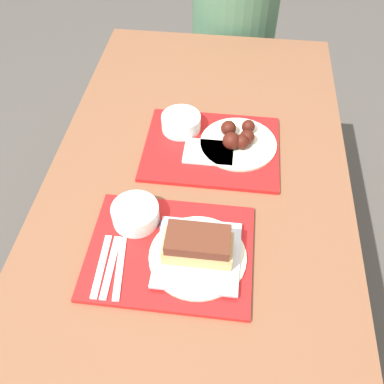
# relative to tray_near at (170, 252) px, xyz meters

# --- Properties ---
(ground_plane) EXTENTS (12.00, 12.00, 0.00)m
(ground_plane) POSITION_rel_tray_near_xyz_m (0.04, 0.15, -0.77)
(ground_plane) COLOR #4C4742
(picnic_table) EXTENTS (0.86, 1.77, 0.76)m
(picnic_table) POSITION_rel_tray_near_xyz_m (0.04, 0.15, -0.10)
(picnic_table) COLOR brown
(picnic_table) RESTS_ON ground_plane
(picnic_bench_far) EXTENTS (0.81, 0.28, 0.43)m
(picnic_bench_far) POSITION_rel_tray_near_xyz_m (0.04, 1.26, -0.40)
(picnic_bench_far) COLOR brown
(picnic_bench_far) RESTS_ON ground_plane
(tray_near) EXTENTS (0.40, 0.31, 0.01)m
(tray_near) POSITION_rel_tray_near_xyz_m (0.00, 0.00, 0.00)
(tray_near) COLOR red
(tray_near) RESTS_ON picnic_table
(tray_far) EXTENTS (0.40, 0.31, 0.01)m
(tray_far) POSITION_rel_tray_near_xyz_m (0.07, 0.38, 0.00)
(tray_far) COLOR red
(tray_far) RESTS_ON picnic_table
(bowl_coleslaw_near) EXTENTS (0.12, 0.12, 0.05)m
(bowl_coleslaw_near) POSITION_rel_tray_near_xyz_m (-0.10, 0.08, 0.03)
(bowl_coleslaw_near) COLOR white
(bowl_coleslaw_near) RESTS_ON tray_near
(brisket_sandwich_plate) EXTENTS (0.23, 0.23, 0.09)m
(brisket_sandwich_plate) POSITION_rel_tray_near_xyz_m (0.07, -0.01, 0.04)
(brisket_sandwich_plate) COLOR beige
(brisket_sandwich_plate) RESTS_ON tray_near
(plastic_fork_near) EXTENTS (0.02, 0.17, 0.00)m
(plastic_fork_near) POSITION_rel_tray_near_xyz_m (-0.13, -0.06, 0.01)
(plastic_fork_near) COLOR white
(plastic_fork_near) RESTS_ON tray_near
(plastic_knife_near) EXTENTS (0.04, 0.17, 0.00)m
(plastic_knife_near) POSITION_rel_tray_near_xyz_m (-0.11, -0.06, 0.01)
(plastic_knife_near) COLOR white
(plastic_knife_near) RESTS_ON tray_near
(plastic_spoon_near) EXTENTS (0.02, 0.17, 0.00)m
(plastic_spoon_near) POSITION_rel_tray_near_xyz_m (-0.15, -0.06, 0.01)
(plastic_spoon_near) COLOR white
(plastic_spoon_near) RESTS_ON tray_near
(condiment_packet) EXTENTS (0.04, 0.03, 0.01)m
(condiment_packet) POSITION_rel_tray_near_xyz_m (-0.02, 0.07, 0.01)
(condiment_packet) COLOR #3F3F47
(condiment_packet) RESTS_ON tray_near
(bowl_coleslaw_far) EXTENTS (0.12, 0.12, 0.05)m
(bowl_coleslaw_far) POSITION_rel_tray_near_xyz_m (-0.03, 0.45, 0.03)
(bowl_coleslaw_far) COLOR white
(bowl_coleslaw_far) RESTS_ON tray_far
(wings_plate_far) EXTENTS (0.23, 0.23, 0.06)m
(wings_plate_far) POSITION_rel_tray_near_xyz_m (0.14, 0.40, 0.02)
(wings_plate_far) COLOR beige
(wings_plate_far) RESTS_ON tray_far
(napkin_far) EXTENTS (0.14, 0.10, 0.01)m
(napkin_far) POSITION_rel_tray_near_xyz_m (0.06, 0.35, 0.01)
(napkin_far) COLOR white
(napkin_far) RESTS_ON tray_far
(person_seated_across) EXTENTS (0.37, 0.37, 0.74)m
(person_seated_across) POSITION_rel_tray_near_xyz_m (0.09, 1.26, -0.03)
(person_seated_across) COLOR #477051
(person_seated_across) RESTS_ON picnic_bench_far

